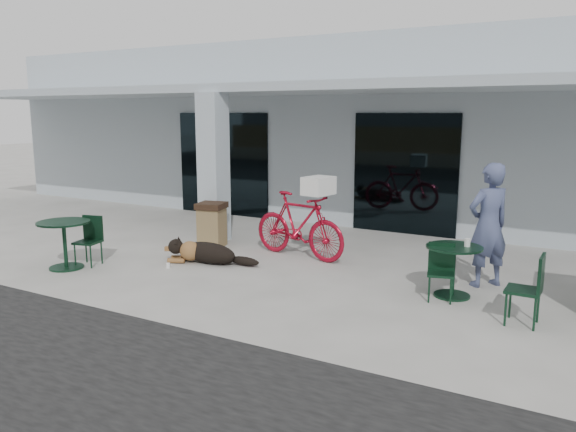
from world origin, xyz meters
The scene contains 18 objects.
ground centered at (0.00, 0.00, 0.00)m, with size 80.00×80.00×0.00m, color #B3AFA9.
building centered at (0.00, 8.50, 2.25)m, with size 22.00×7.00×4.50m, color #A8B5BE.
storefront_glass_left centered at (-3.20, 4.98, 1.35)m, with size 2.80×0.06×2.70m, color black.
storefront_glass_right centered at (1.80, 4.98, 1.35)m, with size 2.40×0.06×2.70m, color black.
column centered at (-1.50, 2.30, 1.56)m, with size 0.50×0.50×3.12m, color #A8B5BE.
overhang centered at (0.00, 3.60, 3.21)m, with size 22.00×2.80×0.18m, color #A8B5BE.
bicycle centered at (0.77, 1.90, 0.62)m, with size 0.58×2.07×1.24m, color #A30D23.
laundry_basket centered at (1.21, 1.82, 1.41)m, with size 0.55×0.41×0.33m, color white.
dog centered at (-0.47, 0.70, 0.22)m, with size 1.33×0.44×0.44m, color black, non-canonical shape.
cup_near_dog centered at (-0.88, 0.09, 0.05)m, with size 0.07×0.07×0.09m, color white.
cafe_table_near centered at (-2.44, -0.80, 0.42)m, with size 0.90×0.90×0.84m, color #123521, non-canonical shape.
cafe_chair_near centered at (-2.25, -0.46, 0.44)m, with size 0.40×0.44×0.88m, color #123521, non-canonical shape.
cafe_table_far centered at (3.86, 0.98, 0.39)m, with size 0.82×0.82×0.77m, color #123521, non-canonical shape.
cafe_chair_far_a centered at (3.75, 0.71, 0.42)m, with size 0.38×0.41×0.83m, color #123521, non-canonical shape.
cafe_chair_far_b centered at (4.92, 0.29, 0.47)m, with size 0.43×0.47×0.94m, color #123521, non-canonical shape.
person centered at (4.19, 1.78, 0.98)m, with size 0.71×0.47×1.96m, color #454E74.
cup_on_table centered at (4.03, 1.05, 0.83)m, with size 0.09×0.09×0.12m, color white.
trash_receptacle centered at (-1.20, 1.80, 0.45)m, with size 0.53×0.53×0.91m, color olive, non-canonical shape.
Camera 1 is at (5.67, -7.22, 2.70)m, focal length 35.00 mm.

